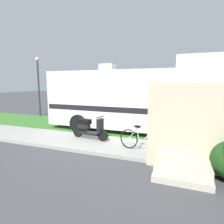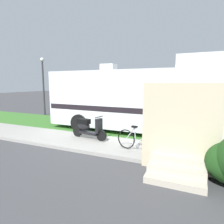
{
  "view_description": "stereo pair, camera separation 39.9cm",
  "coord_description": "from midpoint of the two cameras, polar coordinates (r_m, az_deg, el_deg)",
  "views": [
    {
      "loc": [
        3.6,
        -7.73,
        2.39
      ],
      "look_at": [
        0.48,
        0.3,
        1.1
      ],
      "focal_mm": 31.05,
      "sensor_mm": 36.0,
      "label": 1
    },
    {
      "loc": [
        3.97,
        -7.58,
        2.39
      ],
      "look_at": [
        0.48,
        0.3,
        1.1
      ],
      "focal_mm": 31.05,
      "sensor_mm": 36.0,
      "label": 2
    }
  ],
  "objects": [
    {
      "name": "grass_strip",
      "position": [
        10.18,
        -1.19,
        -4.83
      ],
      "size": [
        24.0,
        3.4,
        0.08
      ],
      "color": "#3D752D",
      "rests_on": "ground"
    },
    {
      "name": "sidewalk",
      "position": [
        7.84,
        -8.83,
        -8.89
      ],
      "size": [
        24.0,
        2.0,
        0.12
      ],
      "color": "#9E9B93",
      "rests_on": "ground"
    },
    {
      "name": "scooter",
      "position": [
        8.03,
        -8.35,
        -4.64
      ],
      "size": [
        1.69,
        0.55,
        0.97
      ],
      "color": "black",
      "rests_on": "ground"
    },
    {
      "name": "bicycle",
      "position": [
        6.59,
        7.17,
        -8.2
      ],
      "size": [
        1.67,
        0.55,
        0.9
      ],
      "color": "black",
      "rests_on": "ground"
    },
    {
      "name": "street_lamp_post",
      "position": [
        15.28,
        -21.58,
        8.59
      ],
      "size": [
        0.28,
        0.28,
        4.23
      ],
      "color": "#333338",
      "rests_on": "ground"
    },
    {
      "name": "motorhome_rv",
      "position": [
        9.46,
        4.76,
        3.97
      ],
      "size": [
        7.99,
        2.79,
        3.47
      ],
      "color": "silver",
      "rests_on": "ground"
    },
    {
      "name": "ground_plane",
      "position": [
        8.87,
        -4.92,
        -7.15
      ],
      "size": [
        80.0,
        80.0,
        0.0
      ],
      "primitive_type": "plane",
      "color": "#424244"
    },
    {
      "name": "pickup_truck_near",
      "position": [
        13.97,
        14.55,
        2.41
      ],
      "size": [
        5.52,
        2.37,
        1.82
      ],
      "color": "#1E478C",
      "rests_on": "ground"
    },
    {
      "name": "porch_steps",
      "position": [
        5.56,
        18.58,
        -6.79
      ],
      "size": [
        2.0,
        1.26,
        2.4
      ],
      "color": "#BCB29E",
      "rests_on": "ground"
    },
    {
      "name": "bottle_green",
      "position": [
        7.19,
        18.84,
        -9.51
      ],
      "size": [
        0.06,
        0.06,
        0.24
      ],
      "color": "brown",
      "rests_on": "ground"
    }
  ]
}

